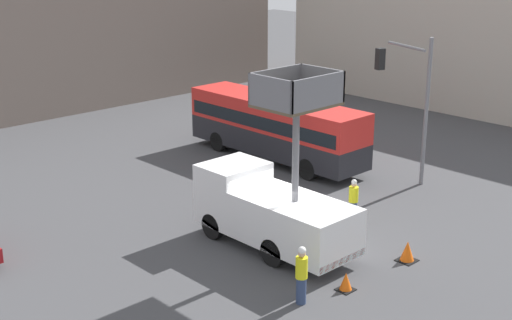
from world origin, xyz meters
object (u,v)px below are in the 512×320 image
city_bus (276,125)px  road_worker_directing (353,200)px  traffic_cone_mid_road (346,282)px  utility_truck (272,207)px  traffic_cone_near_truck (407,252)px  road_worker_near_truck (301,275)px  traffic_light_pole (412,91)px

city_bus → road_worker_directing: 8.56m
traffic_cone_mid_road → city_bus: bearing=54.2°
utility_truck → traffic_cone_near_truck: utility_truck is taller
road_worker_near_truck → traffic_cone_mid_road: road_worker_near_truck is taller
traffic_light_pole → road_worker_near_truck: 12.48m
traffic_cone_near_truck → traffic_cone_mid_road: (-3.24, 0.11, -0.06)m
city_bus → traffic_light_pole: bearing=-177.3°
utility_truck → traffic_cone_mid_road: utility_truck is taller
city_bus → traffic_cone_near_truck: bearing=147.7°
utility_truck → city_bus: bearing=44.0°
road_worker_near_truck → traffic_cone_mid_road: 1.86m
road_worker_near_truck → road_worker_directing: size_ratio=1.11×
traffic_cone_mid_road → traffic_light_pole: bearing=24.7°
city_bus → traffic_light_pole: (1.42, -6.92, 2.60)m
traffic_cone_near_truck → city_bus: bearing=66.6°
road_worker_near_truck → traffic_cone_mid_road: bearing=172.4°
city_bus → traffic_cone_mid_road: bearing=135.2°
road_worker_near_truck → traffic_cone_mid_road: (1.68, -0.42, -0.69)m
road_worker_near_truck → traffic_cone_near_truck: size_ratio=2.60×
road_worker_near_truck → traffic_cone_near_truck: road_worker_near_truck is taller
city_bus → traffic_light_pole: 7.53m
city_bus → road_worker_near_truck: city_bus is taller
city_bus → traffic_cone_mid_road: 14.09m
traffic_cone_near_truck → traffic_cone_mid_road: 3.24m
utility_truck → traffic_cone_near_truck: bearing=-57.7°
traffic_light_pole → traffic_cone_near_truck: 8.84m
traffic_cone_mid_road → utility_truck: bearing=81.2°
utility_truck → city_bus: (7.58, 7.32, 0.28)m
city_bus → road_worker_near_truck: bearing=129.0°
city_bus → utility_truck: bearing=125.1°
city_bus → traffic_light_pole: traffic_light_pole is taller
road_worker_near_truck → road_worker_directing: 7.18m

